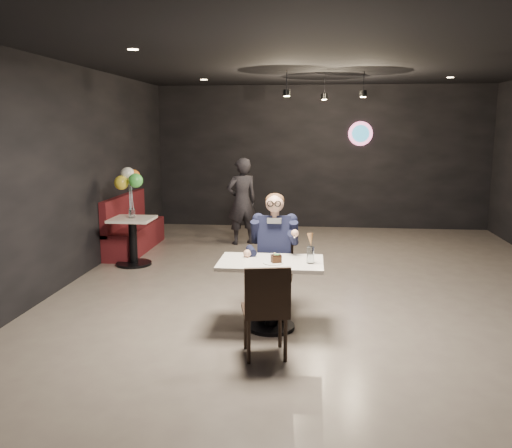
# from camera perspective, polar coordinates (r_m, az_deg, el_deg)

# --- Properties ---
(floor) EXTENTS (9.00, 9.00, 0.00)m
(floor) POSITION_cam_1_polar(r_m,az_deg,el_deg) (7.44, 7.11, -6.62)
(floor) COLOR slate
(floor) RESTS_ON ground
(wall_sign) EXTENTS (0.50, 0.06, 0.50)m
(wall_sign) POSITION_cam_1_polar(r_m,az_deg,el_deg) (11.63, 10.94, 9.33)
(wall_sign) COLOR pink
(wall_sign) RESTS_ON floor
(pendant_lights) EXTENTS (1.40, 1.20, 0.36)m
(pendant_lights) POSITION_cam_1_polar(r_m,az_deg,el_deg) (9.15, 7.30, 14.74)
(pendant_lights) COLOR black
(pendant_lights) RESTS_ON floor
(main_table) EXTENTS (1.10, 0.70, 0.75)m
(main_table) POSITION_cam_1_polar(r_m,az_deg,el_deg) (5.84, 1.56, -7.46)
(main_table) COLOR white
(main_table) RESTS_ON floor
(chair_far) EXTENTS (0.42, 0.46, 0.92)m
(chair_far) POSITION_cam_1_polar(r_m,az_deg,el_deg) (6.34, 1.95, -5.22)
(chair_far) COLOR black
(chair_far) RESTS_ON floor
(chair_near) EXTENTS (0.51, 0.54, 0.92)m
(chair_near) POSITION_cam_1_polar(r_m,az_deg,el_deg) (5.15, 0.96, -8.91)
(chair_near) COLOR black
(chair_near) RESTS_ON floor
(seated_man) EXTENTS (0.60, 0.80, 1.44)m
(seated_man) POSITION_cam_1_polar(r_m,az_deg,el_deg) (6.27, 1.97, -2.94)
(seated_man) COLOR black
(seated_man) RESTS_ON floor
(dessert_plate) EXTENTS (0.21, 0.21, 0.01)m
(dessert_plate) POSITION_cam_1_polar(r_m,az_deg,el_deg) (5.63, 1.80, -4.11)
(dessert_plate) COLOR white
(dessert_plate) RESTS_ON main_table
(cake_slice) EXTENTS (0.12, 0.11, 0.07)m
(cake_slice) POSITION_cam_1_polar(r_m,az_deg,el_deg) (5.62, 2.14, -3.70)
(cake_slice) COLOR black
(cake_slice) RESTS_ON dessert_plate
(mint_leaf) EXTENTS (0.06, 0.04, 0.01)m
(mint_leaf) POSITION_cam_1_polar(r_m,az_deg,el_deg) (5.63, 2.21, -3.21)
(mint_leaf) COLOR #2B8431
(mint_leaf) RESTS_ON cake_slice
(sundae_glass) EXTENTS (0.08, 0.08, 0.18)m
(sundae_glass) POSITION_cam_1_polar(r_m,az_deg,el_deg) (5.64, 5.75, -3.25)
(sundae_glass) COLOR silver
(sundae_glass) RESTS_ON main_table
(wafer_cone) EXTENTS (0.08, 0.08, 0.14)m
(wafer_cone) POSITION_cam_1_polar(r_m,az_deg,el_deg) (5.61, 5.76, -1.65)
(wafer_cone) COLOR tan
(wafer_cone) RESTS_ON sundae_glass
(booth_bench) EXTENTS (0.49, 1.95, 0.98)m
(booth_bench) POSITION_cam_1_polar(r_m,az_deg,el_deg) (9.68, -12.63, 0.12)
(booth_bench) COLOR #450E10
(booth_bench) RESTS_ON floor
(side_table) EXTENTS (0.63, 0.63, 0.79)m
(side_table) POSITION_cam_1_polar(r_m,az_deg,el_deg) (8.68, -12.82, -1.67)
(side_table) COLOR white
(side_table) RESTS_ON floor
(balloon_vase) EXTENTS (0.10, 0.10, 0.15)m
(balloon_vase) POSITION_cam_1_polar(r_m,az_deg,el_deg) (8.60, -12.93, 1.12)
(balloon_vase) COLOR silver
(balloon_vase) RESTS_ON side_table
(balloon_bunch) EXTENTS (0.40, 0.40, 0.66)m
(balloon_bunch) POSITION_cam_1_polar(r_m,az_deg,el_deg) (8.55, -13.04, 3.81)
(balloon_bunch) COLOR gold
(balloon_bunch) RESTS_ON balloon_vase
(passerby) EXTENTS (0.69, 0.61, 1.59)m
(passerby) POSITION_cam_1_polar(r_m,az_deg,el_deg) (9.92, -1.49, 2.40)
(passerby) COLOR black
(passerby) RESTS_ON floor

